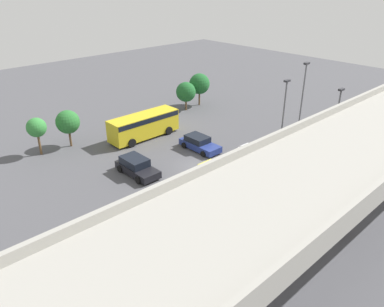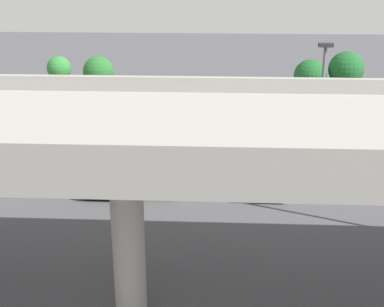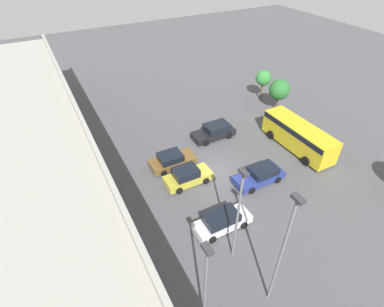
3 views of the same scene
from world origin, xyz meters
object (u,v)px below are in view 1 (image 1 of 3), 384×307
at_px(parked_car_0, 260,153).
at_px(tree_front_far_right, 36,128).
at_px(parked_car_4, 137,167).
at_px(parked_car_1, 199,143).
at_px(lamp_post_mid_lot, 302,99).
at_px(lamp_post_by_overpass, 336,118).
at_px(parked_car_3, 201,183).
at_px(tree_front_left, 199,84).
at_px(parked_car_2, 221,171).
at_px(shuttle_bus, 144,124).
at_px(tree_front_centre, 186,92).
at_px(lamp_post_near_aisle, 284,112).
at_px(tree_front_right, 68,122).

height_order(parked_car_0, tree_front_far_right, tree_front_far_right).
xyz_separation_m(parked_car_0, parked_car_4, (11.04, -6.07, 0.05)).
bearing_deg(parked_car_4, parked_car_1, 89.32).
distance_m(lamp_post_mid_lot, lamp_post_by_overpass, 4.52).
bearing_deg(parked_car_0, parked_car_1, 25.73).
distance_m(parked_car_3, tree_front_left, 23.92).
relative_size(parked_car_2, tree_front_left, 0.96).
height_order(shuttle_bus, lamp_post_by_overpass, lamp_post_by_overpass).
height_order(parked_car_3, tree_front_centre, tree_front_centre).
xyz_separation_m(parked_car_3, tree_front_centre, (-13.51, -16.81, 1.91)).
xyz_separation_m(lamp_post_by_overpass, tree_front_far_right, (21.44, -21.21, -1.34)).
distance_m(parked_car_3, tree_front_centre, 21.65).
height_order(parked_car_3, lamp_post_by_overpass, lamp_post_by_overpass).
relative_size(shuttle_bus, tree_front_centre, 2.14).
height_order(parked_car_0, tree_front_centre, tree_front_centre).
bearing_deg(lamp_post_near_aisle, shuttle_bus, -59.96).
height_order(lamp_post_mid_lot, lamp_post_by_overpass, lamp_post_mid_lot).
xyz_separation_m(tree_front_left, tree_front_right, (20.39, 0.67, -0.30)).
bearing_deg(parked_car_2, tree_front_far_right, 31.62).
relative_size(lamp_post_by_overpass, tree_front_right, 1.79).
height_order(parked_car_3, lamp_post_mid_lot, lamp_post_mid_lot).
bearing_deg(tree_front_left, tree_front_right, 1.88).
bearing_deg(lamp_post_near_aisle, parked_car_1, -51.06).
distance_m(shuttle_bus, lamp_post_mid_lot, 17.71).
xyz_separation_m(parked_car_4, tree_front_far_right, (4.91, -10.36, 2.26)).
distance_m(tree_front_right, tree_front_far_right, 3.33).
bearing_deg(parked_car_0, lamp_post_by_overpass, -130.97).
relative_size(lamp_post_mid_lot, tree_front_centre, 2.29).
relative_size(parked_car_2, shuttle_bus, 0.52).
bearing_deg(lamp_post_by_overpass, lamp_post_mid_lot, -98.40).
bearing_deg(tree_front_far_right, tree_front_centre, -179.57).
height_order(parked_car_2, lamp_post_mid_lot, lamp_post_mid_lot).
distance_m(parked_car_0, parked_car_2, 5.82).
bearing_deg(parked_car_1, parked_car_0, 25.73).
bearing_deg(tree_front_right, parked_car_0, 127.78).
xyz_separation_m(parked_car_4, lamp_post_mid_lot, (-17.18, 6.46, 4.48)).
bearing_deg(parked_car_4, lamp_post_mid_lot, 69.40).
bearing_deg(parked_car_2, tree_front_centre, -32.64).
distance_m(parked_car_4, lamp_post_mid_lot, 18.90).
xyz_separation_m(parked_car_1, tree_front_right, (9.75, -10.32, 2.12)).
relative_size(parked_car_4, lamp_post_mid_lot, 0.53).
relative_size(parked_car_0, parked_car_3, 1.02).
bearing_deg(tree_front_centre, lamp_post_mid_lot, 94.46).
xyz_separation_m(parked_car_1, tree_front_far_right, (13.07, -10.46, 2.33)).
bearing_deg(tree_front_left, tree_front_far_right, 1.27).
height_order(parked_car_3, tree_front_right, tree_front_right).
distance_m(parked_car_4, lamp_post_by_overpass, 20.10).
height_order(parked_car_2, tree_front_centre, tree_front_centre).
height_order(tree_front_right, tree_front_far_right, tree_front_right).
distance_m(shuttle_bus, tree_front_centre, 10.83).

